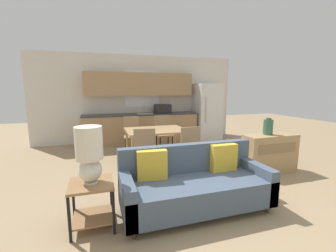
% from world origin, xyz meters
% --- Properties ---
extents(ground_plane, '(20.00, 20.00, 0.00)m').
position_xyz_m(ground_plane, '(0.00, 0.00, 0.00)').
color(ground_plane, '#9E8460').
extents(wall_back, '(6.40, 0.07, 2.70)m').
position_xyz_m(wall_back, '(0.00, 4.63, 1.35)').
color(wall_back, silver).
rests_on(wall_back, ground_plane).
extents(kitchen_counter, '(3.53, 0.65, 2.15)m').
position_xyz_m(kitchen_counter, '(0.01, 4.33, 0.84)').
color(kitchen_counter, tan).
rests_on(kitchen_counter, ground_plane).
extents(refrigerator, '(0.81, 0.78, 1.83)m').
position_xyz_m(refrigerator, '(2.21, 4.21, 0.91)').
color(refrigerator, white).
rests_on(refrigerator, ground_plane).
extents(dining_table, '(1.35, 0.99, 0.74)m').
position_xyz_m(dining_table, '(-0.04, 2.37, 0.67)').
color(dining_table, tan).
rests_on(dining_table, ground_plane).
extents(couch, '(2.01, 0.80, 0.87)m').
position_xyz_m(couch, '(-0.08, 0.13, 0.35)').
color(couch, '#3D2D1E').
rests_on(couch, ground_plane).
extents(side_table, '(0.51, 0.51, 0.56)m').
position_xyz_m(side_table, '(-1.42, 0.11, 0.38)').
color(side_table, olive).
rests_on(side_table, ground_plane).
extents(table_lamp, '(0.31, 0.31, 0.67)m').
position_xyz_m(table_lamp, '(-1.42, 0.11, 0.92)').
color(table_lamp, silver).
rests_on(table_lamp, side_table).
extents(credenza, '(1.07, 0.40, 0.76)m').
position_xyz_m(credenza, '(1.93, 0.96, 0.38)').
color(credenza, tan).
rests_on(credenza, ground_plane).
extents(vase, '(0.18, 0.18, 0.33)m').
position_xyz_m(vase, '(1.89, 1.00, 0.92)').
color(vase, '#336047').
rests_on(vase, credenza).
extents(dining_chair_far_left, '(0.46, 0.46, 0.93)m').
position_xyz_m(dining_chair_far_left, '(-0.47, 3.25, 0.51)').
color(dining_chair_far_left, '#997A56').
rests_on(dining_chair_far_left, ground_plane).
extents(dining_chair_near_right, '(0.42, 0.42, 0.93)m').
position_xyz_m(dining_chair_near_right, '(0.39, 1.47, 0.51)').
color(dining_chair_near_right, '#997A56').
rests_on(dining_chair_near_right, ground_plane).
extents(dining_chair_near_left, '(0.47, 0.47, 0.93)m').
position_xyz_m(dining_chair_near_left, '(-0.48, 1.55, 0.51)').
color(dining_chair_near_left, '#997A56').
rests_on(dining_chair_near_left, ground_plane).
extents(dining_chair_far_right, '(0.43, 0.43, 0.93)m').
position_xyz_m(dining_chair_far_right, '(0.39, 3.21, 0.51)').
color(dining_chair_far_right, '#997A56').
rests_on(dining_chair_far_right, ground_plane).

